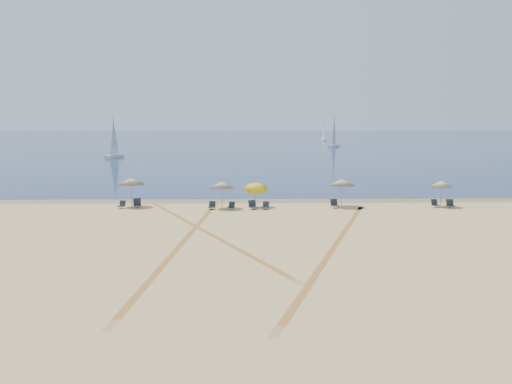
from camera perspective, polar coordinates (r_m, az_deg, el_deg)
The scene contains 21 objects.
ground at distance 23.87m, azimuth 1.07°, elevation -9.35°, with size 160.00×160.00×0.00m, color tan.
ocean at distance 247.93m, azimuth -1.05°, elevation 5.85°, with size 500.00×500.00×0.00m, color #0C2151.
wet_sand at distance 47.35m, azimuth -0.11°, elevation -0.93°, with size 500.00×500.00×0.00m, color olive.
umbrella_1 at distance 45.06m, azimuth -13.21°, elevation 1.14°, with size 2.22×2.22×2.45m.
umbrella_2 at distance 43.07m, azimuth -3.67°, elevation 0.79°, with size 2.07×2.08×2.26m.
umbrella_3 at distance 43.60m, azimuth -0.03°, elevation 0.68°, with size 1.97×2.04×2.38m.
umbrella_4 at distance 44.46m, azimuth 9.16°, elevation 1.03°, with size 2.32×2.34×2.35m.
umbrella_5 at distance 46.50m, azimuth 19.21°, elevation 0.84°, with size 1.87×1.87×2.23m.
chair_1 at distance 44.55m, azimuth -14.16°, elevation -1.34°, with size 0.67×0.72×0.61m.
chair_2 at distance 44.61m, azimuth -12.60°, elevation -1.21°, with size 0.76×0.84×0.74m.
chair_3 at distance 42.83m, azimuth -4.73°, elevation -1.47°, with size 0.60×0.67×0.63m.
chair_4 at distance 42.68m, azimuth -2.66°, elevation -1.50°, with size 0.67×0.72×0.60m.
chair_5 at distance 42.60m, azimuth -0.35°, elevation -1.44°, with size 0.83×0.88×0.72m.
chair_6 at distance 42.63m, azimuth 1.03°, elevation -1.50°, with size 0.68×0.73×0.62m.
chair_7 at distance 43.82m, azimuth 8.40°, elevation -1.28°, with size 0.72×0.80×0.70m.
chair_8 at distance 46.02m, azimuth 18.61°, elevation -1.21°, with size 0.68×0.75×0.66m.
chair_9 at distance 46.22m, azimuth 20.07°, elevation -1.22°, with size 0.62×0.71×0.69m.
sailboat_0 at distance 108.65m, azimuth -14.93°, elevation 4.89°, with size 2.56×5.81×8.40m.
sailboat_1 at distance 207.43m, azimuth 7.24°, elevation 6.14°, with size 1.60×5.40×7.96m.
sailboat_2 at distance 153.06m, azimuth 8.35°, elevation 5.75°, with size 4.01×5.78×8.59m.
tire_tracks at distance 33.03m, azimuth -2.02°, elevation -4.61°, with size 45.19×42.08×0.00m.
Camera 1 is at (-0.94, -22.83, 6.90)m, focal length 37.39 mm.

